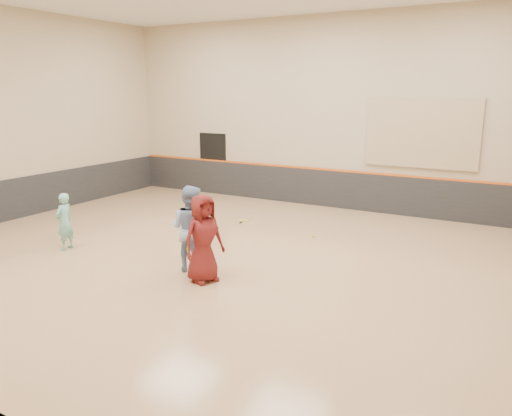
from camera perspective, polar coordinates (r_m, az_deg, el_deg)
The scene contains 14 objects.
room at distance 11.07m, azimuth -2.96°, elevation -1.86°, with size 15.04×12.04×6.22m.
wainscot_back at distance 16.34m, azimuth 8.27°, elevation 2.20°, with size 14.90×0.04×1.20m, color #232326.
wainscot_left at distance 16.28m, azimuth -25.81°, elevation 0.96°, with size 0.04×11.90×1.20m, color #232326.
accent_stripe at distance 16.23m, azimuth 8.33°, elevation 4.35°, with size 14.90×0.03×0.06m, color #D85914.
acoustic_panel at distance 15.30m, azimuth 18.40°, elevation 8.11°, with size 3.20×0.08×2.00m, color tan.
doorway at distance 18.34m, azimuth -4.93°, elevation 5.08°, with size 1.10×0.05×2.20m, color black.
girl at distance 12.63m, azimuth -21.06°, elevation -1.45°, with size 0.50×0.33×1.36m, color #6EC0B1.
instructor at distance 10.45m, azimuth -7.49°, elevation -2.33°, with size 0.88×0.69×1.82m, color #86A1CF.
young_man at distance 9.82m, azimuth -6.04°, elevation -3.48°, with size 0.86×0.56×1.76m, color #5D1616.
held_racket at distance 10.30m, azimuth -7.06°, elevation -4.54°, with size 0.36×0.36×0.68m, color yellow, non-canonical shape.
spare_racket at distance 14.52m, azimuth -1.42°, elevation -1.32°, with size 0.70×0.70×0.08m, color #C7DE30, non-canonical shape.
ball_under_racket at distance 10.79m, azimuth -5.74°, elevation -6.65°, with size 0.07×0.07×0.07m, color #D8EF37.
ball_in_hand at distance 9.67m, azimuth -6.05°, elevation -2.79°, with size 0.07×0.07×0.07m, color yellow.
ball_beside_spare at distance 13.00m, azimuth 6.61°, elevation -3.19°, with size 0.07×0.07×0.07m, color #BED832.
Camera 1 is at (5.72, -9.03, 3.70)m, focal length 35.00 mm.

